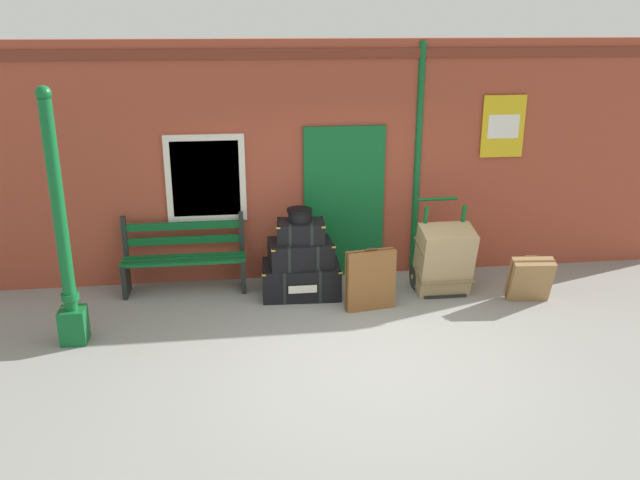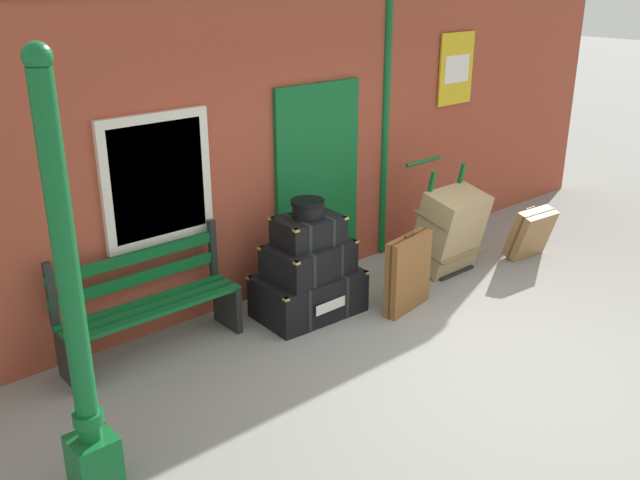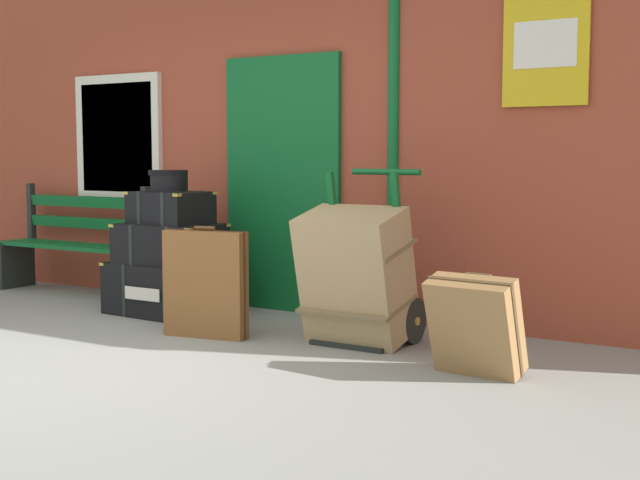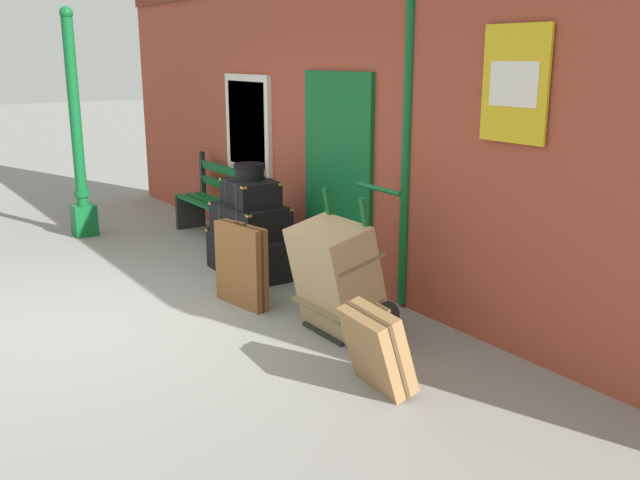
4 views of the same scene
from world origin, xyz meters
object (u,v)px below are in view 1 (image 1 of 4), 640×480
at_px(suitcase_caramel, 530,279).
at_px(suitcase_umber, 370,280).
at_px(steamer_trunk_top, 301,231).
at_px(steamer_trunk_base, 301,279).
at_px(lamp_post, 64,253).
at_px(porters_trolley, 439,270).
at_px(large_brown_trunk, 444,259).
at_px(round_hatbox, 300,214).
at_px(steamer_trunk_middle, 301,253).
at_px(platform_bench, 184,258).

bearing_deg(suitcase_caramel, suitcase_umber, 178.74).
bearing_deg(steamer_trunk_top, suitcase_umber, -34.51).
xyz_separation_m(steamer_trunk_base, steamer_trunk_top, (-0.00, -0.01, 0.66)).
xyz_separation_m(lamp_post, porters_trolley, (4.49, 0.96, -0.79)).
relative_size(lamp_post, steamer_trunk_base, 2.70).
distance_m(steamer_trunk_base, porters_trolley, 1.84).
height_order(steamer_trunk_top, porters_trolley, porters_trolley).
distance_m(lamp_post, large_brown_trunk, 4.59).
xyz_separation_m(round_hatbox, suitcase_umber, (0.81, -0.55, -0.72)).
height_order(porters_trolley, suitcase_caramel, porters_trolley).
height_order(steamer_trunk_top, suitcase_caramel, steamer_trunk_top).
bearing_deg(steamer_trunk_middle, porters_trolley, -1.06).
bearing_deg(steamer_trunk_base, lamp_post, -159.25).
bearing_deg(large_brown_trunk, lamp_post, -170.14).
relative_size(steamer_trunk_base, suitcase_caramel, 1.71).
relative_size(platform_bench, suitcase_umber, 2.00).
xyz_separation_m(round_hatbox, suitcase_caramel, (2.87, -0.59, -0.80)).
xyz_separation_m(platform_bench, large_brown_trunk, (3.35, -0.58, 0.03)).
bearing_deg(lamp_post, steamer_trunk_top, 20.65).
bearing_deg(lamp_post, steamer_trunk_base, 20.75).
xyz_separation_m(steamer_trunk_base, porters_trolley, (1.84, -0.05, 0.06)).
bearing_deg(steamer_trunk_middle, round_hatbox, 160.48).
xyz_separation_m(steamer_trunk_middle, suitcase_caramel, (2.86, -0.59, -0.28)).
distance_m(steamer_trunk_middle, suitcase_umber, 0.99).
distance_m(lamp_post, porters_trolley, 4.66).
xyz_separation_m(round_hatbox, large_brown_trunk, (1.85, -0.21, -0.62)).
distance_m(steamer_trunk_base, round_hatbox, 0.89).
distance_m(platform_bench, round_hatbox, 1.68).
distance_m(porters_trolley, large_brown_trunk, 0.27).
distance_m(round_hatbox, large_brown_trunk, 1.96).
height_order(steamer_trunk_base, large_brown_trunk, large_brown_trunk).
xyz_separation_m(platform_bench, steamer_trunk_top, (1.50, -0.36, 0.43)).
height_order(steamer_trunk_base, suitcase_caramel, suitcase_caramel).
relative_size(lamp_post, steamer_trunk_top, 4.37).
xyz_separation_m(lamp_post, steamer_trunk_middle, (2.64, 0.99, -0.48)).
xyz_separation_m(steamer_trunk_base, steamer_trunk_middle, (-0.00, -0.01, 0.37)).
xyz_separation_m(porters_trolley, large_brown_trunk, (-0.00, -0.17, 0.21)).
bearing_deg(porters_trolley, platform_bench, 173.11).
distance_m(platform_bench, steamer_trunk_base, 1.56).
bearing_deg(platform_bench, lamp_post, -130.02).
distance_m(steamer_trunk_top, round_hatbox, 0.23).
bearing_deg(lamp_post, porters_trolley, 12.01).
relative_size(steamer_trunk_top, large_brown_trunk, 0.67).
height_order(steamer_trunk_middle, round_hatbox, round_hatbox).
relative_size(steamer_trunk_middle, suitcase_caramel, 1.37).
distance_m(porters_trolley, suitcase_caramel, 1.16).
distance_m(lamp_post, steamer_trunk_base, 2.96).
distance_m(steamer_trunk_top, large_brown_trunk, 1.90).
bearing_deg(large_brown_trunk, porters_trolley, 90.00).
distance_m(platform_bench, steamer_trunk_top, 1.61).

